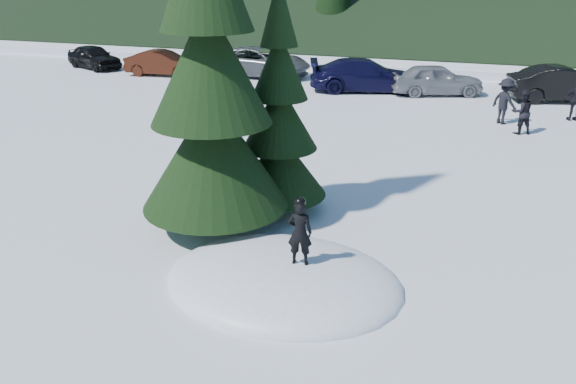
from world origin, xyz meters
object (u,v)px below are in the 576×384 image
(child_skier, at_px, (300,233))
(car_5, at_px, (564,84))
(car_1, at_px, (163,63))
(car_4, at_px, (437,79))
(adult_0, at_px, (522,112))
(car_3, at_px, (365,75))
(adult_1, at_px, (576,100))
(adult_2, at_px, (505,101))
(spruce_short, at_px, (279,125))
(car_0, at_px, (94,57))
(spruce_tall, at_px, (210,80))
(car_2, at_px, (259,62))

(child_skier, bearing_deg, car_5, -118.36)
(car_1, relative_size, car_4, 0.98)
(adult_0, xyz_separation_m, car_3, (-6.62, 5.42, -0.03))
(child_skier, bearing_deg, adult_1, -122.57)
(child_skier, distance_m, adult_1, 16.00)
(adult_2, bearing_deg, car_5, -74.09)
(spruce_short, xyz_separation_m, car_3, (-0.85, 14.33, -1.36))
(car_0, height_order, car_5, car_5)
(car_4, bearing_deg, adult_0, -168.38)
(car_5, bearing_deg, adult_2, 137.50)
(spruce_tall, bearing_deg, car_1, 123.77)
(car_2, bearing_deg, spruce_short, -156.65)
(child_skier, distance_m, car_5, 19.13)
(adult_2, distance_m, car_1, 17.71)
(spruce_short, relative_size, adult_1, 3.34)
(car_1, bearing_deg, spruce_short, -147.85)
(child_skier, bearing_deg, car_0, -55.25)
(car_1, bearing_deg, car_3, -99.11)
(car_3, bearing_deg, spruce_tall, 161.98)
(car_2, relative_size, car_3, 1.07)
(car_1, bearing_deg, adult_2, -111.90)
(child_skier, distance_m, car_1, 22.47)
(child_skier, bearing_deg, spruce_short, -74.27)
(child_skier, xyz_separation_m, car_2, (-8.44, 19.48, -0.33))
(car_1, relative_size, car_2, 0.73)
(adult_2, xyz_separation_m, car_4, (-2.81, 4.41, -0.14))
(adult_1, relative_size, car_2, 0.29)
(adult_1, height_order, car_3, adult_1)
(spruce_tall, xyz_separation_m, car_0, (-15.75, 16.94, -2.66))
(child_skier, height_order, car_0, child_skier)
(car_3, xyz_separation_m, car_5, (8.55, 0.55, 0.01))
(spruce_tall, bearing_deg, child_skier, -35.79)
(car_0, xyz_separation_m, car_1, (4.89, -0.70, -0.00))
(spruce_tall, relative_size, car_2, 1.57)
(spruce_tall, height_order, car_0, spruce_tall)
(car_1, bearing_deg, child_skier, -149.95)
(spruce_short, relative_size, car_4, 1.31)
(car_1, xyz_separation_m, car_4, (14.26, -0.30, 0.04))
(car_0, distance_m, car_1, 4.94)
(adult_0, relative_size, car_3, 0.30)
(car_4, distance_m, car_5, 5.31)
(car_1, bearing_deg, adult_1, -106.11)
(spruce_tall, relative_size, child_skier, 7.05)
(car_0, bearing_deg, child_skier, -111.91)
(adult_0, distance_m, adult_2, 1.34)
(adult_1, relative_size, car_3, 0.31)
(car_3, bearing_deg, car_1, 69.88)
(spruce_tall, relative_size, adult_1, 5.35)
(spruce_short, bearing_deg, car_4, 80.62)
(adult_2, distance_m, car_5, 5.37)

